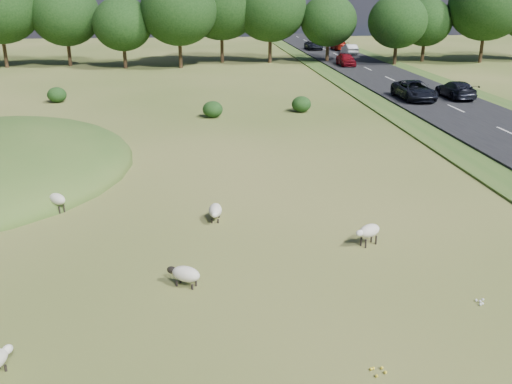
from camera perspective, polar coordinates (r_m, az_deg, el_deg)
ground at (r=39.70m, az=-5.35°, el=6.26°), size 160.00×160.00×0.00m
road at (r=53.50m, az=16.67°, el=9.14°), size 8.00×150.00×0.25m
treeline at (r=74.12m, az=-6.88°, el=17.52°), size 96.28×14.66×11.70m
shrubs at (r=46.35m, az=-7.63°, el=8.91°), size 21.52×9.02×1.30m
sheep_0 at (r=18.75m, az=-7.12°, el=-8.12°), size 1.23×0.94×0.69m
sheep_2 at (r=23.71m, az=-4.10°, el=-1.88°), size 0.64×1.26×0.71m
sheep_3 at (r=21.77m, az=11.20°, el=-3.85°), size 1.18×0.91×0.84m
sheep_5 at (r=26.05m, az=-19.31°, el=-0.66°), size 1.06×1.06×0.82m
car_0 at (r=85.61m, az=9.35°, el=13.91°), size 1.51×4.33×1.43m
car_1 at (r=72.57m, az=8.99°, el=12.97°), size 1.77×4.39×1.50m
car_2 at (r=91.59m, az=8.32°, el=14.31°), size 1.96×4.81×1.40m
car_3 at (r=91.75m, az=5.78°, el=14.40°), size 2.23×4.84×1.35m
car_4 at (r=52.69m, az=19.35°, el=9.65°), size 2.04×5.02×1.46m
car_5 at (r=50.95m, az=15.55°, el=9.78°), size 2.56×5.55×1.54m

